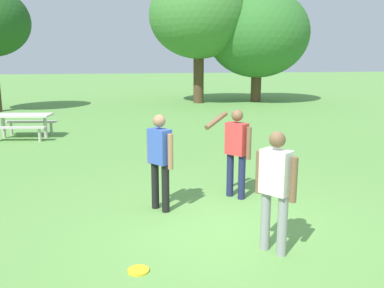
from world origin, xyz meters
The scene contains 8 objects.
ground_plane centered at (0.00, 0.00, 0.00)m, with size 120.00×120.00×0.00m, color #609947.
person_thrower centered at (0.49, -0.96, 0.94)m, with size 0.40×0.51×1.64m.
person_catcher centered at (-0.82, 0.86, 0.94)m, with size 0.40×0.51×1.64m.
person_bystander centered at (0.61, 1.24, 0.96)m, with size 0.84×0.50×1.64m.
frisbee centered at (-1.31, -1.15, 0.01)m, with size 0.26×0.26×0.03m, color yellow.
picnic_table_near centered at (-4.42, 7.96, 0.56)m, with size 1.90×1.67×0.77m.
tree_slender_mid centered at (3.08, 17.06, 4.72)m, with size 5.42×5.42×7.04m.
tree_back_left centered at (6.47, 17.09, 3.82)m, with size 5.76×5.76×6.28m.
Camera 1 is at (-1.50, -5.77, 2.56)m, focal length 38.49 mm.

